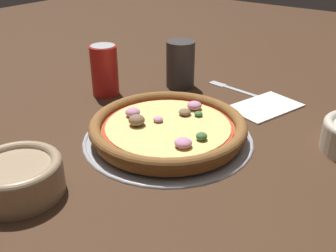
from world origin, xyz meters
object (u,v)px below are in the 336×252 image
(pizza_tray, at_px, (168,138))
(beverage_can, at_px, (105,70))
(drinking_cup, at_px, (180,64))
(bowl_near, at_px, (18,176))
(napkin, at_px, (265,106))
(fork, at_px, (238,90))
(pizza, at_px, (168,127))

(pizza_tray, xyz_separation_m, beverage_can, (0.09, 0.26, 0.06))
(drinking_cup, height_order, beverage_can, beverage_can)
(drinking_cup, bearing_deg, pizza_tray, -149.46)
(pizza_tray, height_order, bowl_near, bowl_near)
(drinking_cup, xyz_separation_m, napkin, (0.01, -0.24, -0.06))
(pizza_tray, distance_m, beverage_can, 0.29)
(pizza_tray, bearing_deg, fork, 1.70)
(pizza_tray, xyz_separation_m, fork, (0.31, 0.01, -0.00))
(beverage_can, bearing_deg, drinking_cup, -37.19)
(pizza_tray, bearing_deg, pizza, 66.75)
(bowl_near, xyz_separation_m, fork, (0.59, -0.07, -0.03))
(bowl_near, bearing_deg, beverage_can, 26.05)
(drinking_cup, bearing_deg, beverage_can, 142.81)
(drinking_cup, height_order, fork, drinking_cup)
(pizza, bearing_deg, beverage_can, 70.57)
(pizza, relative_size, bowl_near, 2.21)
(pizza, bearing_deg, fork, 1.66)
(pizza, xyz_separation_m, fork, (0.31, 0.01, -0.02))
(pizza, relative_size, fork, 1.54)
(bowl_near, xyz_separation_m, beverage_can, (0.37, 0.18, 0.03))
(drinking_cup, relative_size, fork, 0.60)
(napkin, distance_m, fork, 0.11)
(bowl_near, relative_size, beverage_can, 1.12)
(napkin, bearing_deg, pizza, 160.59)
(bowl_near, xyz_separation_m, drinking_cup, (0.53, 0.06, 0.03))
(bowl_near, relative_size, drinking_cup, 1.17)
(bowl_near, bearing_deg, napkin, -17.72)
(pizza, xyz_separation_m, beverage_can, (0.09, 0.26, 0.04))
(fork, bearing_deg, bowl_near, 90.51)
(beverage_can, bearing_deg, pizza, -109.43)
(napkin, bearing_deg, bowl_near, 162.28)
(bowl_near, xyz_separation_m, napkin, (0.53, -0.17, -0.03))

